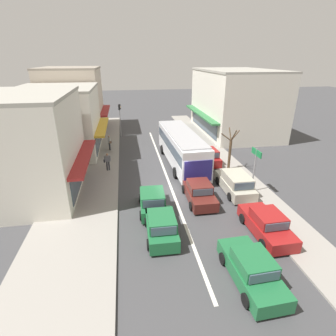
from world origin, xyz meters
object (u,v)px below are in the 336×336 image
at_px(pedestrian_with_handbag_near, 107,161).
at_px(pedestrian_browsing_midblock, 109,142).
at_px(sedan_queue_far_back, 199,192).
at_px(sedan_behind_bus_mid, 252,269).
at_px(parked_wagon_kerb_second, 235,183).
at_px(city_bus, 181,146).
at_px(hatchback_adjacent_lane_trail, 153,201).
at_px(hatchback_behind_bus_near, 161,226).
at_px(street_tree_right, 230,151).
at_px(parked_hatchback_kerb_third, 208,157).
at_px(parked_sedan_kerb_front, 266,224).
at_px(traffic_light_downstreet, 120,115).
at_px(directional_road_sign, 255,161).

bearing_deg(pedestrian_with_handbag_near, pedestrian_browsing_midblock, 90.53).
distance_m(sedan_queue_far_back, pedestrian_browsing_midblock, 14.04).
relative_size(sedan_behind_bus_mid, parked_wagon_kerb_second, 0.94).
relative_size(city_bus, hatchback_adjacent_lane_trail, 2.90).
relative_size(hatchback_adjacent_lane_trail, pedestrian_with_handbag_near, 2.31).
distance_m(hatchback_behind_bus_near, street_tree_right, 11.59).
distance_m(parked_wagon_kerb_second, street_tree_right, 4.46).
xyz_separation_m(city_bus, pedestrian_with_handbag_near, (-6.97, -0.67, -0.81)).
bearing_deg(parked_hatchback_kerb_third, hatchback_adjacent_lane_trail, -129.14).
height_order(street_tree_right, pedestrian_with_handbag_near, street_tree_right).
bearing_deg(hatchback_adjacent_lane_trail, parked_hatchback_kerb_third, 50.86).
bearing_deg(hatchback_behind_bus_near, pedestrian_browsing_midblock, 102.50).
xyz_separation_m(parked_sedan_kerb_front, parked_hatchback_kerb_third, (-0.03, 11.38, 0.05)).
relative_size(sedan_queue_far_back, pedestrian_browsing_midblock, 2.59).
bearing_deg(traffic_light_downstreet, parked_wagon_kerb_second, -63.21).
bearing_deg(parked_wagon_kerb_second, pedestrian_with_handbag_near, 150.54).
xyz_separation_m(city_bus, parked_sedan_kerb_front, (2.66, -11.59, -1.22)).
bearing_deg(parked_hatchback_kerb_third, pedestrian_with_handbag_near, -177.21).
relative_size(sedan_queue_far_back, hatchback_behind_bus_near, 1.13).
bearing_deg(sedan_behind_bus_mid, street_tree_right, 73.01).
bearing_deg(hatchback_behind_bus_near, pedestrian_with_handbag_near, 108.95).
relative_size(sedan_behind_bus_mid, pedestrian_with_handbag_near, 2.61).
relative_size(street_tree_right, pedestrian_browsing_midblock, 2.49).
xyz_separation_m(city_bus, sedan_queue_far_back, (-0.18, -7.10, -1.22)).
bearing_deg(parked_hatchback_kerb_third, traffic_light_downstreet, 126.87).
bearing_deg(pedestrian_with_handbag_near, traffic_light_downstreet, 84.19).
distance_m(city_bus, pedestrian_browsing_midblock, 8.74).
xyz_separation_m(parked_sedan_kerb_front, street_tree_right, (1.40, 9.48, 1.21)).
bearing_deg(parked_hatchback_kerb_third, sedan_behind_bus_mid, -99.48).
xyz_separation_m(parked_hatchback_kerb_third, pedestrian_browsing_midblock, (-9.65, 5.36, 0.36)).
xyz_separation_m(pedestrian_with_handbag_near, pedestrian_browsing_midblock, (-0.05, 5.82, 0.00)).
distance_m(traffic_light_downstreet, street_tree_right, 16.42).
bearing_deg(street_tree_right, parked_wagon_kerb_second, -105.07).
height_order(hatchback_behind_bus_near, parked_sedan_kerb_front, hatchback_behind_bus_near).
bearing_deg(hatchback_behind_bus_near, parked_sedan_kerb_front, -7.06).
bearing_deg(directional_road_sign, pedestrian_with_handbag_near, 151.79).
relative_size(hatchback_behind_bus_near, parked_hatchback_kerb_third, 0.99).
relative_size(hatchback_adjacent_lane_trail, directional_road_sign, 1.05).
xyz_separation_m(sedan_queue_far_back, pedestrian_browsing_midblock, (-6.84, 12.25, 0.40)).
height_order(city_bus, pedestrian_browsing_midblock, city_bus).
bearing_deg(directional_road_sign, parked_sedan_kerb_front, -106.87).
bearing_deg(street_tree_right, parked_sedan_kerb_front, -98.43).
relative_size(city_bus, parked_sedan_kerb_front, 2.59).
xyz_separation_m(hatchback_adjacent_lane_trail, pedestrian_browsing_midblock, (-3.36, 13.09, 0.36)).
xyz_separation_m(sedan_behind_bus_mid, pedestrian_browsing_midblock, (-7.21, 19.94, 0.40)).
xyz_separation_m(parked_wagon_kerb_second, pedestrian_browsing_midblock, (-9.96, 11.42, 0.32)).
bearing_deg(hatchback_adjacent_lane_trail, pedestrian_with_handbag_near, 114.47).
bearing_deg(city_bus, sedan_queue_far_back, -91.48).
relative_size(sedan_behind_bus_mid, parked_hatchback_kerb_third, 1.13).
distance_m(parked_hatchback_kerb_third, street_tree_right, 2.65).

